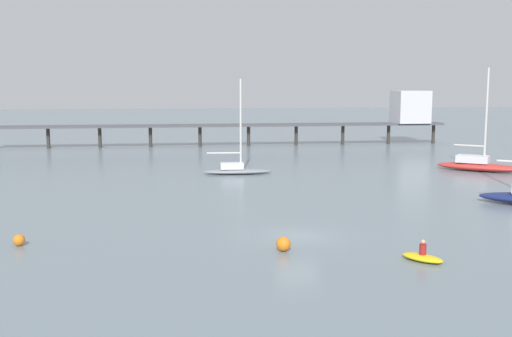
{
  "coord_description": "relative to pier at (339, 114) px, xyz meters",
  "views": [
    {
      "loc": [
        -7.22,
        -35.59,
        9.08
      ],
      "look_at": [
        0.0,
        19.25,
        1.5
      ],
      "focal_mm": 43.27,
      "sensor_mm": 36.0,
      "label": 1
    }
  ],
  "objects": [
    {
      "name": "dinghy_yellow",
      "position": [
        -11.96,
        -61.0,
        -4.36
      ],
      "size": [
        2.22,
        2.43,
        1.14
      ],
      "color": "yellow",
      "rests_on": "ground_plane"
    },
    {
      "name": "mooring_buoy_mid",
      "position": [
        -18.77,
        -58.18,
        -4.18
      ],
      "size": [
        0.81,
        0.81,
        0.81
      ],
      "primitive_type": "sphere",
      "color": "orange",
      "rests_on": "ground_plane"
    },
    {
      "name": "sailboat_red",
      "position": [
        7.12,
        -29.74,
        -3.88
      ],
      "size": [
        8.49,
        7.27,
        10.78
      ],
      "color": "red",
      "rests_on": "ground_plane"
    },
    {
      "name": "mooring_buoy_far",
      "position": [
        -33.42,
        -55.11,
        -4.25
      ],
      "size": [
        0.66,
        0.66,
        0.66
      ],
      "primitive_type": "sphere",
      "color": "orange",
      "rests_on": "ground_plane"
    },
    {
      "name": "pier",
      "position": [
        0.0,
        0.0,
        0.0
      ],
      "size": [
        66.68,
        4.89,
        8.09
      ],
      "color": "#4C4C51",
      "rests_on": "ground_plane"
    },
    {
      "name": "ground_plane",
      "position": [
        -17.33,
        -54.97,
        -4.58
      ],
      "size": [
        400.0,
        400.0,
        0.0
      ],
      "primitive_type": "plane",
      "color": "slate"
    },
    {
      "name": "sailboat_gray",
      "position": [
        -18.44,
        -28.75,
        -3.97
      ],
      "size": [
        6.98,
        1.94,
        9.62
      ],
      "color": "gray",
      "rests_on": "ground_plane"
    }
  ]
}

